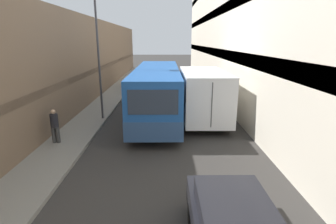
{
  "coord_description": "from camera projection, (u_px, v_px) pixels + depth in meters",
  "views": [
    {
      "loc": [
        -0.03,
        -0.05,
        4.66
      ],
      "look_at": [
        0.05,
        11.11,
        1.6
      ],
      "focal_mm": 28.0,
      "sensor_mm": 36.0,
      "label": 1
    }
  ],
  "objects": [
    {
      "name": "ground_plane",
      "position": [
        167.0,
        121.0,
        15.74
      ],
      "size": [
        150.0,
        150.0,
        0.0
      ],
      "primitive_type": "plane",
      "color": "#33302D"
    },
    {
      "name": "pedestrian",
      "position": [
        55.0,
        125.0,
        11.74
      ],
      "size": [
        0.36,
        0.35,
        1.55
      ],
      "color": "#383838",
      "rests_on": "sidewalk_left"
    },
    {
      "name": "building_left_shopfront",
      "position": [
        49.0,
        72.0,
        14.93
      ],
      "size": [
        2.4,
        60.0,
        6.38
      ],
      "color": "brown",
      "rests_on": "ground_plane"
    },
    {
      "name": "street_lamp",
      "position": [
        97.0,
        33.0,
        14.42
      ],
      "size": [
        0.36,
        0.8,
        7.11
      ],
      "color": "#38383D",
      "rests_on": "sidewalk_left"
    },
    {
      "name": "sidewalk_left",
      "position": [
        90.0,
        119.0,
        15.69
      ],
      "size": [
        2.03,
        60.0,
        0.16
      ],
      "color": "gray",
      "rests_on": "ground_plane"
    },
    {
      "name": "box_truck",
      "position": [
        201.0,
        92.0,
        16.04
      ],
      "size": [
        2.44,
        7.98,
        2.97
      ],
      "color": "silver",
      "rests_on": "ground_plane"
    },
    {
      "name": "panel_van",
      "position": [
        146.0,
        77.0,
        26.11
      ],
      "size": [
        1.96,
        4.42,
        2.01
      ],
      "color": "silver",
      "rests_on": "ground_plane"
    },
    {
      "name": "bus",
      "position": [
        157.0,
        91.0,
        16.15
      ],
      "size": [
        2.6,
        10.86,
        3.05
      ],
      "color": "#1E519E",
      "rests_on": "ground_plane"
    }
  ]
}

